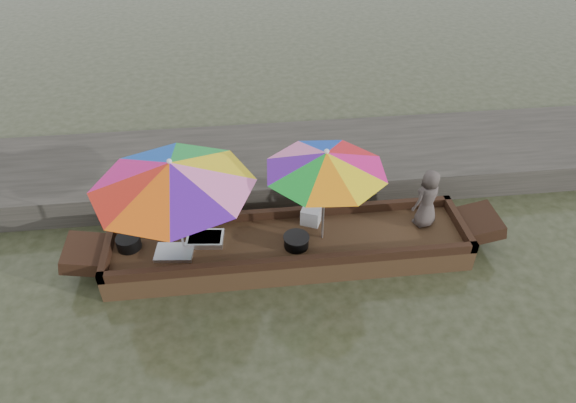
{
  "coord_description": "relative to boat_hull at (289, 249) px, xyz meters",
  "views": [
    {
      "loc": [
        -0.67,
        -5.65,
        5.49
      ],
      "look_at": [
        0.0,
        0.1,
        1.0
      ],
      "focal_mm": 32.0,
      "sensor_mm": 36.0,
      "label": 1
    }
  ],
  "objects": [
    {
      "name": "water",
      "position": [
        0.0,
        0.0,
        -0.17
      ],
      "size": [
        80.0,
        80.0,
        0.0
      ],
      "primitive_type": "plane",
      "color": "#292E19",
      "rests_on": "ground"
    },
    {
      "name": "supply_bag",
      "position": [
        0.38,
        0.36,
        0.3
      ],
      "size": [
        0.35,
        0.32,
        0.26
      ],
      "primitive_type": "cube",
      "rotation": [
        0.0,
        0.0,
        -0.43
      ],
      "color": "silver",
      "rests_on": "boat_hull"
    },
    {
      "name": "cooking_pot",
      "position": [
        -2.34,
        0.12,
        0.27
      ],
      "size": [
        0.35,
        0.35,
        0.19
      ],
      "primitive_type": "cylinder",
      "color": "black",
      "rests_on": "boat_hull"
    },
    {
      "name": "tray_scallop",
      "position": [
        -1.67,
        -0.11,
        0.21
      ],
      "size": [
        0.58,
        0.43,
        0.06
      ],
      "primitive_type": "cube",
      "rotation": [
        0.0,
        0.0,
        -0.11
      ],
      "color": "silver",
      "rests_on": "boat_hull"
    },
    {
      "name": "tray_crayfish",
      "position": [
        -1.24,
        0.12,
        0.22
      ],
      "size": [
        0.58,
        0.43,
        0.09
      ],
      "primitive_type": "cube",
      "rotation": [
        0.0,
        0.0,
        -0.11
      ],
      "color": "silver",
      "rests_on": "boat_hull"
    },
    {
      "name": "umbrella_stern",
      "position": [
        0.5,
        0.0,
        0.95
      ],
      "size": [
        2.17,
        2.17,
        1.55
      ],
      "primitive_type": null,
      "rotation": [
        0.0,
        0.0,
        0.32
      ],
      "color": "red",
      "rests_on": "boat_hull"
    },
    {
      "name": "umbrella_bow",
      "position": [
        -1.55,
        0.0,
        0.95
      ],
      "size": [
        2.29,
        2.29,
        1.55
      ],
      "primitive_type": null,
      "rotation": [
        0.0,
        0.0,
        0.02
      ],
      "color": "yellow",
      "rests_on": "boat_hull"
    },
    {
      "name": "boat_hull",
      "position": [
        0.0,
        0.0,
        0.0
      ],
      "size": [
        5.36,
        1.2,
        0.35
      ],
      "primitive_type": "cube",
      "color": "#412D19",
      "rests_on": "water"
    },
    {
      "name": "vendor",
      "position": [
        2.11,
        0.15,
        0.66
      ],
      "size": [
        0.56,
        0.49,
        0.97
      ],
      "primitive_type": "imported",
      "rotation": [
        0.0,
        0.0,
        3.61
      ],
      "color": "#463D39",
      "rests_on": "boat_hull"
    },
    {
      "name": "charcoal_grill",
      "position": [
        0.09,
        -0.15,
        0.26
      ],
      "size": [
        0.36,
        0.36,
        0.17
      ],
      "primitive_type": "cylinder",
      "color": "black",
      "rests_on": "boat_hull"
    },
    {
      "name": "dock",
      "position": [
        0.0,
        2.2,
        0.08
      ],
      "size": [
        22.0,
        2.2,
        0.5
      ],
      "primitive_type": "cube",
      "color": "#2D2B26",
      "rests_on": "ground"
    }
  ]
}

